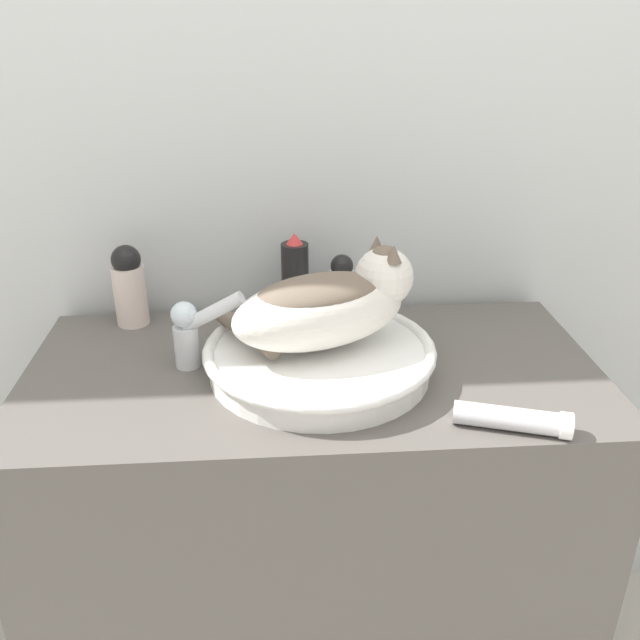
% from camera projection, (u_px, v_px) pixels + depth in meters
% --- Properties ---
extents(wall_back, '(8.00, 0.05, 2.40)m').
position_uv_depth(wall_back, '(302.00, 127.00, 1.32)').
color(wall_back, silver).
rests_on(wall_back, ground_plane).
extents(vanity_counter, '(1.01, 0.51, 0.84)m').
position_uv_depth(vanity_counter, '(314.00, 548.00, 1.37)').
color(vanity_counter, '#56514C').
rests_on(vanity_counter, ground_plane).
extents(sink_basin, '(0.40, 0.40, 0.05)m').
position_uv_depth(sink_basin, '(319.00, 356.00, 1.17)').
color(sink_basin, white).
rests_on(sink_basin, vanity_counter).
extents(cat, '(0.35, 0.25, 0.17)m').
position_uv_depth(cat, '(328.00, 303.00, 1.13)').
color(cat, silver).
rests_on(cat, sink_basin).
extents(faucet, '(0.13, 0.05, 0.15)m').
position_uv_depth(faucet, '(192.00, 329.00, 1.17)').
color(faucet, silver).
rests_on(faucet, vanity_counter).
extents(hairspray_can_black, '(0.05, 0.05, 0.18)m').
position_uv_depth(hairspray_can_black, '(295.00, 280.00, 1.34)').
color(hairspray_can_black, black).
rests_on(hairspray_can_black, vanity_counter).
extents(deodorant_stick, '(0.05, 0.05, 0.13)m').
position_uv_depth(deodorant_stick, '(342.00, 287.00, 1.36)').
color(deodorant_stick, silver).
rests_on(deodorant_stick, vanity_counter).
extents(lotion_bottle_white, '(0.06, 0.06, 0.16)m').
position_uv_depth(lotion_bottle_white, '(129.00, 286.00, 1.32)').
color(lotion_bottle_white, silver).
rests_on(lotion_bottle_white, vanity_counter).
extents(cream_tube, '(0.18, 0.09, 0.04)m').
position_uv_depth(cream_tube, '(513.00, 419.00, 1.01)').
color(cream_tube, silver).
rests_on(cream_tube, vanity_counter).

